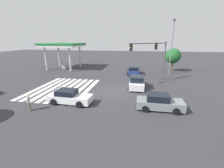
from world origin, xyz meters
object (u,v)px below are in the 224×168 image
street_light_pole_a (172,43)px  tree_corner_a (173,56)px  traffic_signal_mast (155,53)px  car_0 (133,70)px  pedestrian (29,102)px  car_2 (137,82)px  car_3 (70,97)px  car_1 (159,102)px

street_light_pole_a → tree_corner_a: 4.08m
traffic_signal_mast → car_0: 6.95m
pedestrian → car_2: bearing=-3.3°
car_0 → car_3: size_ratio=1.07×
traffic_signal_mast → car_3: size_ratio=1.33×
car_1 → car_2: 6.53m
car_2 → street_light_pole_a: size_ratio=0.45×
car_0 → pedestrian: bearing=149.4°
car_0 → street_light_pole_a: (-0.83, 6.48, 4.87)m
street_light_pole_a → car_0: bearing=-82.7°
car_0 → tree_corner_a: bearing=-66.3°
traffic_signal_mast → pedestrian: size_ratio=3.75×
traffic_signal_mast → car_3: 13.64m
car_1 → car_3: 8.77m
car_0 → tree_corner_a: tree_corner_a is taller
traffic_signal_mast → street_light_pole_a: bearing=-164.9°
car_0 → car_3: 15.73m
traffic_signal_mast → car_0: size_ratio=1.25×
car_2 → tree_corner_a: bearing=-29.5°
traffic_signal_mast → tree_corner_a: (-8.89, 4.41, -1.29)m
pedestrian → car_1: bearing=-33.9°
pedestrian → tree_corner_a: bearing=6.6°
tree_corner_a → car_0: bearing=-62.8°
traffic_signal_mast → car_1: (9.48, -0.18, -3.69)m
traffic_signal_mast → pedestrian: 17.06m
traffic_signal_mast → car_2: (3.32, -2.34, -3.61)m
street_light_pole_a → tree_corner_a: bearing=161.0°
car_0 → traffic_signal_mast: bearing=-151.6°
car_0 → street_light_pole_a: size_ratio=0.50×
car_1 → street_light_pole_a: (-15.32, 3.54, 4.90)m
car_3 → street_light_pole_a: (-15.43, 12.31, 4.93)m
traffic_signal_mast → car_1: 10.17m
car_0 → pedestrian: pedestrian is taller
car_3 → pedestrian: (2.28, -2.80, 0.24)m
car_0 → car_2: 8.37m
car_2 → pedestrian: car_2 is taller
car_3 → tree_corner_a: 22.94m
traffic_signal_mast → car_3: (9.59, -8.95, -3.72)m
traffic_signal_mast → car_0: bearing=-103.1°
traffic_signal_mast → car_1: bearing=43.9°
car_0 → car_1: car_0 is taller
traffic_signal_mast → car_1: size_ratio=1.42×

